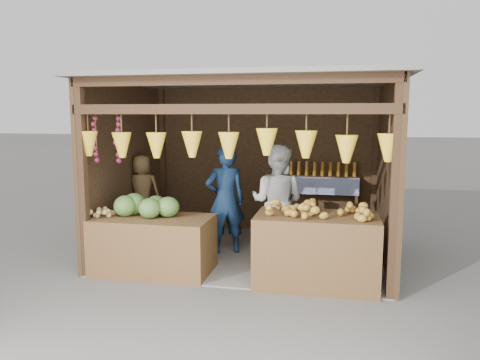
# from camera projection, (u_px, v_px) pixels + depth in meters

# --- Properties ---
(ground) EXTENTS (80.00, 80.00, 0.00)m
(ground) POSITION_uv_depth(u_px,v_px,m) (249.00, 254.00, 7.24)
(ground) COLOR #514F49
(ground) RESTS_ON ground
(stall_structure) EXTENTS (4.30, 3.30, 2.66)m
(stall_structure) POSITION_uv_depth(u_px,v_px,m) (247.00, 146.00, 6.97)
(stall_structure) COLOR slate
(stall_structure) RESTS_ON ground
(back_shelf) EXTENTS (1.25, 0.32, 1.32)m
(back_shelf) POSITION_uv_depth(u_px,v_px,m) (322.00, 187.00, 8.15)
(back_shelf) COLOR #382314
(back_shelf) RESTS_ON ground
(counter_left) EXTENTS (1.57, 0.85, 0.76)m
(counter_left) POSITION_uv_depth(u_px,v_px,m) (154.00, 245.00, 6.35)
(counter_left) COLOR #50381A
(counter_left) RESTS_ON ground
(counter_right) EXTENTS (1.52, 0.85, 0.90)m
(counter_right) POSITION_uv_depth(u_px,v_px,m) (316.00, 250.00, 5.87)
(counter_right) COLOR #4F301A
(counter_right) RESTS_ON ground
(stool) EXTENTS (0.34, 0.34, 0.32)m
(stool) POSITION_uv_depth(u_px,v_px,m) (144.00, 235.00, 7.74)
(stool) COLOR black
(stool) RESTS_ON ground
(man_standing) EXTENTS (0.72, 0.61, 1.67)m
(man_standing) POSITION_uv_depth(u_px,v_px,m) (225.00, 200.00, 7.13)
(man_standing) COLOR #122644
(man_standing) RESTS_ON ground
(woman_standing) EXTENTS (0.95, 0.81, 1.70)m
(woman_standing) POSITION_uv_depth(u_px,v_px,m) (277.00, 202.00, 6.92)
(woman_standing) COLOR silver
(woman_standing) RESTS_ON ground
(vendor_seated) EXTENTS (0.60, 0.42, 1.18)m
(vendor_seated) POSITION_uv_depth(u_px,v_px,m) (143.00, 191.00, 7.63)
(vendor_seated) COLOR brown
(vendor_seated) RESTS_ON stool
(melon_pile) EXTENTS (1.00, 0.50, 0.32)m
(melon_pile) POSITION_uv_depth(u_px,v_px,m) (147.00, 205.00, 6.34)
(melon_pile) COLOR #204E14
(melon_pile) RESTS_ON counter_left
(tanfruit_pile) EXTENTS (0.34, 0.40, 0.13)m
(tanfruit_pile) POSITION_uv_depth(u_px,v_px,m) (103.00, 212.00, 6.33)
(tanfruit_pile) COLOR olive
(tanfruit_pile) RESTS_ON counter_left
(mango_pile) EXTENTS (1.40, 0.64, 0.22)m
(mango_pile) POSITION_uv_depth(u_px,v_px,m) (319.00, 207.00, 5.75)
(mango_pile) COLOR #B54318
(mango_pile) RESTS_ON counter_right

